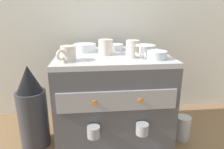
{
  "coord_description": "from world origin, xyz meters",
  "views": [
    {
      "loc": [
        -0.11,
        -1.01,
        0.71
      ],
      "look_at": [
        0.0,
        0.0,
        0.39
      ],
      "focal_mm": 32.24,
      "sensor_mm": 36.0,
      "label": 1
    }
  ],
  "objects": [
    {
      "name": "ceramic_bowl_2",
      "position": [
        -0.14,
        0.08,
        0.52
      ],
      "size": [
        0.12,
        0.12,
        0.04
      ],
      "color": "silver",
      "rests_on": "espresso_machine"
    },
    {
      "name": "ceramic_cup_2",
      "position": [
        -0.21,
        -0.13,
        0.53
      ],
      "size": [
        0.08,
        0.09,
        0.07
      ],
      "color": "beige",
      "rests_on": "espresso_machine"
    },
    {
      "name": "milk_pitcher",
      "position": [
        0.4,
        -0.05,
        0.07
      ],
      "size": [
        0.08,
        0.08,
        0.14
      ],
      "primitive_type": "cylinder",
      "color": "#B7B7BC",
      "rests_on": "ground_plane"
    },
    {
      "name": "ceramic_bowl_3",
      "position": [
        0.19,
        -0.13,
        0.52
      ],
      "size": [
        0.1,
        0.1,
        0.04
      ],
      "color": "silver",
      "rests_on": "espresso_machine"
    },
    {
      "name": "ceramic_cup_0",
      "position": [
        -0.03,
        -0.01,
        0.54
      ],
      "size": [
        0.07,
        0.11,
        0.08
      ],
      "color": "beige",
      "rests_on": "espresso_machine"
    },
    {
      "name": "ceramic_bowl_1",
      "position": [
        0.17,
        0.01,
        0.52
      ],
      "size": [
        0.12,
        0.12,
        0.04
      ],
      "color": "silver",
      "rests_on": "espresso_machine"
    },
    {
      "name": "coffee_grinder",
      "position": [
        -0.43,
        -0.01,
        0.21
      ],
      "size": [
        0.15,
        0.15,
        0.45
      ],
      "color": "#333338",
      "rests_on": "ground_plane"
    },
    {
      "name": "ground_plane",
      "position": [
        0.0,
        0.0,
        0.0
      ],
      "size": [
        4.0,
        4.0,
        0.0
      ],
      "primitive_type": "plane",
      "color": "brown"
    },
    {
      "name": "ceramic_bowl_0",
      "position": [
        0.03,
        0.11,
        0.52
      ],
      "size": [
        0.1,
        0.1,
        0.03
      ],
      "color": "silver",
      "rests_on": "espresso_machine"
    },
    {
      "name": "tiled_backsplash_wall",
      "position": [
        0.0,
        0.37,
        0.55
      ],
      "size": [
        2.8,
        0.03,
        1.1
      ],
      "primitive_type": "cube",
      "color": "silver",
      "rests_on": "ground_plane"
    },
    {
      "name": "ceramic_cup_1",
      "position": [
        0.09,
        -0.09,
        0.54
      ],
      "size": [
        0.06,
        0.1,
        0.08
      ],
      "color": "beige",
      "rests_on": "espresso_machine"
    },
    {
      "name": "espresso_machine",
      "position": [
        0.0,
        -0.0,
        0.25
      ],
      "size": [
        0.56,
        0.57,
        0.5
      ],
      "color": "#4C4C51",
      "rests_on": "ground_plane"
    }
  ]
}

